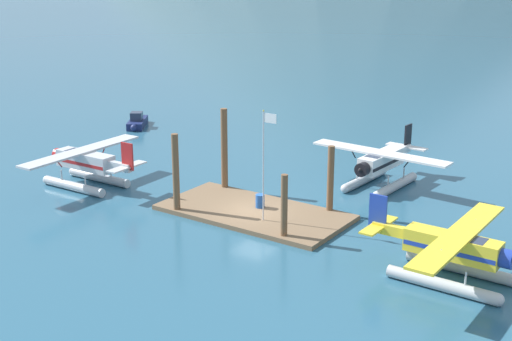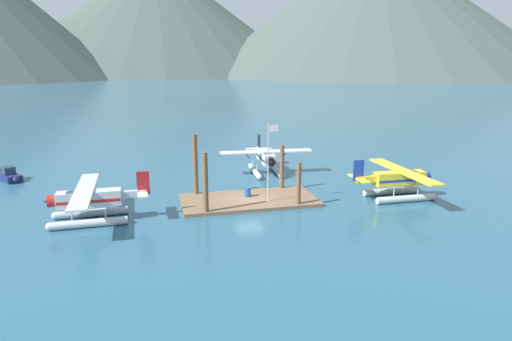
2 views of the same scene
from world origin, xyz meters
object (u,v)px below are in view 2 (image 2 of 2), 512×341
seaplane_yellow_stbd_aft (399,182)px  boat_navy_open_west (8,176)px  fuel_drum (248,192)px  seaplane_white_bow_right (266,160)px  seaplane_silver_port_aft (89,203)px  flagpole (269,154)px

seaplane_yellow_stbd_aft → boat_navy_open_west: size_ratio=2.42×
fuel_drum → seaplane_yellow_stbd_aft: bearing=-12.0°
seaplane_white_bow_right → fuel_drum: bearing=-114.5°
seaplane_white_bow_right → seaplane_silver_port_aft: size_ratio=1.00×
fuel_drum → seaplane_white_bow_right: seaplane_white_bow_right is taller
flagpole → seaplane_yellow_stbd_aft: bearing=-5.4°
boat_navy_open_west → fuel_drum: bearing=-28.9°
seaplane_silver_port_aft → seaplane_yellow_stbd_aft: bearing=-0.4°
flagpole → fuel_drum: (-1.55, 1.76, -3.82)m
seaplane_white_bow_right → boat_navy_open_west: bearing=172.3°
seaplane_white_bow_right → seaplane_yellow_stbd_aft: 15.43m
seaplane_white_bow_right → seaplane_silver_port_aft: same height
fuel_drum → seaplane_white_bow_right: (4.20, 9.22, 0.84)m
fuel_drum → boat_navy_open_west: bearing=151.1°
seaplane_silver_port_aft → boat_navy_open_west: size_ratio=2.42×
seaplane_silver_port_aft → boat_navy_open_west: 18.71m
seaplane_white_bow_right → seaplane_yellow_stbd_aft: bearing=-51.8°
fuel_drum → seaplane_white_bow_right: bearing=65.5°
seaplane_white_bow_right → boat_navy_open_west: seaplane_white_bow_right is taller
flagpole → seaplane_yellow_stbd_aft: (12.18, -1.15, -2.98)m
flagpole → fuel_drum: size_ratio=7.89×
fuel_drum → seaplane_silver_port_aft: seaplane_silver_port_aft is taller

